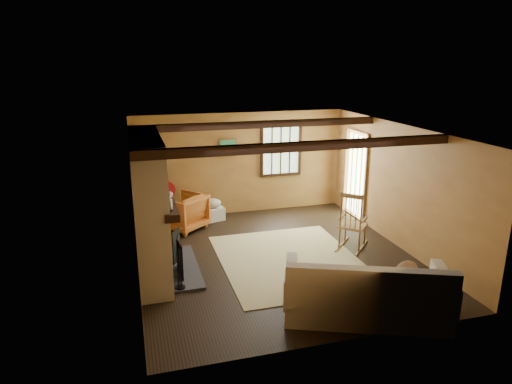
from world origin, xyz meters
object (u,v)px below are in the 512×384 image
object	(u,v)px
fireplace	(151,212)
armchair	(183,212)
sofa	(366,296)
laundry_basket	(212,214)
rocking_chair	(352,224)

from	to	relation	value
fireplace	armchair	xyz separation A→B (m)	(0.75, 1.97, -0.71)
sofa	laundry_basket	bearing A→B (deg)	128.67
sofa	laundry_basket	world-z (taller)	sofa
sofa	laundry_basket	size ratio (longest dim) A/B	5.06
laundry_basket	armchair	size ratio (longest dim) A/B	0.58
sofa	armchair	xyz separation A→B (m)	(-2.08, 4.27, 0.06)
fireplace	sofa	distance (m)	3.72
fireplace	laundry_basket	size ratio (longest dim) A/B	4.80
rocking_chair	laundry_basket	xyz separation A→B (m)	(-2.34, 2.33, -0.34)
fireplace	armchair	world-z (taller)	fireplace
laundry_basket	armchair	xyz separation A→B (m)	(-0.70, -0.39, 0.24)
rocking_chair	laundry_basket	distance (m)	3.32
armchair	rocking_chair	bearing A→B (deg)	107.83
fireplace	rocking_chair	size ratio (longest dim) A/B	2.08
rocking_chair	armchair	bearing A→B (deg)	10.76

